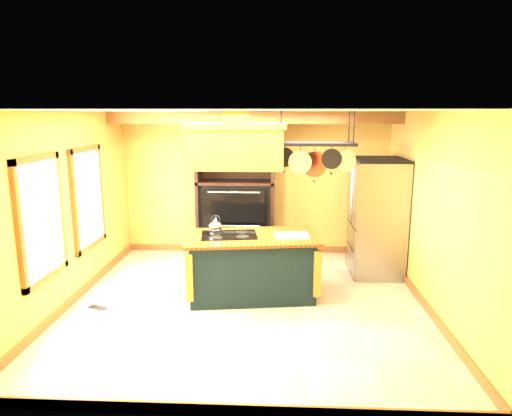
# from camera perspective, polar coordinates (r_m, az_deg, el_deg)

# --- Properties ---
(floor) EXTENTS (5.00, 5.00, 0.00)m
(floor) POSITION_cam_1_polar(r_m,az_deg,el_deg) (6.67, -1.11, -11.80)
(floor) COLOR beige
(floor) RESTS_ON ground
(ceiling) EXTENTS (5.00, 5.00, 0.00)m
(ceiling) POSITION_cam_1_polar(r_m,az_deg,el_deg) (6.12, -1.22, 12.07)
(ceiling) COLOR white
(ceiling) RESTS_ON wall_back
(wall_back) EXTENTS (5.00, 0.02, 2.70)m
(wall_back) POSITION_cam_1_polar(r_m,az_deg,el_deg) (8.71, -0.02, 3.08)
(wall_back) COLOR #DEAC51
(wall_back) RESTS_ON floor
(wall_front) EXTENTS (5.00, 0.02, 2.70)m
(wall_front) POSITION_cam_1_polar(r_m,az_deg,el_deg) (3.86, -3.76, -8.23)
(wall_front) COLOR #DEAC51
(wall_front) RESTS_ON floor
(wall_left) EXTENTS (0.02, 5.00, 2.70)m
(wall_left) POSITION_cam_1_polar(r_m,az_deg,el_deg) (6.89, -22.37, -0.14)
(wall_left) COLOR #DEAC51
(wall_left) RESTS_ON floor
(wall_right) EXTENTS (0.02, 5.00, 2.70)m
(wall_right) POSITION_cam_1_polar(r_m,az_deg,el_deg) (6.58, 21.13, -0.59)
(wall_right) COLOR #DEAC51
(wall_right) RESTS_ON floor
(ceiling_beam) EXTENTS (5.00, 0.15, 0.20)m
(ceiling_beam) POSITION_cam_1_polar(r_m,az_deg,el_deg) (7.81, -0.32, 11.21)
(ceiling_beam) COLOR olive
(ceiling_beam) RESTS_ON ceiling
(window_near) EXTENTS (0.06, 1.06, 1.56)m
(window_near) POSITION_cam_1_polar(r_m,az_deg,el_deg) (6.17, -25.22, -1.22)
(window_near) COLOR olive
(window_near) RESTS_ON wall_left
(window_far) EXTENTS (0.06, 1.06, 1.56)m
(window_far) POSITION_cam_1_polar(r_m,az_deg,el_deg) (7.41, -20.22, 1.19)
(window_far) COLOR olive
(window_far) RESTS_ON wall_left
(kitchen_island) EXTENTS (2.04, 1.32, 1.11)m
(kitchen_island) POSITION_cam_1_polar(r_m,az_deg,el_deg) (6.77, -0.62, -7.17)
(kitchen_island) COLOR black
(kitchen_island) RESTS_ON floor
(range_hood) EXTENTS (1.38, 0.78, 0.80)m
(range_hood) POSITION_cam_1_polar(r_m,az_deg,el_deg) (6.43, -2.44, 7.95)
(range_hood) COLOR gold
(range_hood) RESTS_ON ceiling
(pot_rack) EXTENTS (1.16, 0.54, 0.93)m
(pot_rack) POSITION_cam_1_polar(r_m,az_deg,el_deg) (6.45, 7.48, 7.06)
(pot_rack) COLOR black
(pot_rack) RESTS_ON ceiling
(refrigerator) EXTENTS (0.83, 0.98, 1.91)m
(refrigerator) POSITION_cam_1_polar(r_m,az_deg,el_deg) (7.86, 14.80, -1.39)
(refrigerator) COLOR gray
(refrigerator) RESTS_ON floor
(hutch) EXTENTS (1.42, 0.64, 2.52)m
(hutch) POSITION_cam_1_polar(r_m,az_deg,el_deg) (8.54, -2.51, 0.19)
(hutch) COLOR black
(hutch) RESTS_ON floor
(floor_register) EXTENTS (0.30, 0.21, 0.01)m
(floor_register) POSITION_cam_1_polar(r_m,az_deg,el_deg) (6.88, -19.12, -11.68)
(floor_register) COLOR black
(floor_register) RESTS_ON floor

